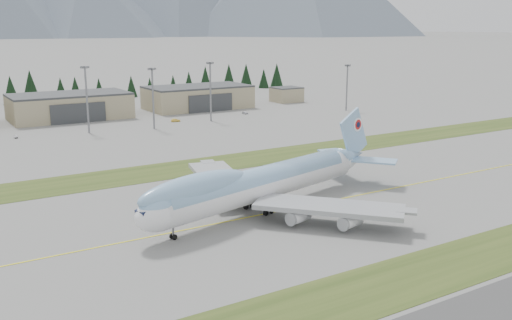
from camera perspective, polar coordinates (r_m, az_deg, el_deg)
ground at (r=126.40m, az=5.83°, el=-4.42°), size 7000.00×7000.00×0.00m
grass_strip_near at (r=100.91m, az=19.24°, el=-9.77°), size 400.00×14.00×0.08m
grass_strip_far at (r=163.02m, az=-3.81°, el=-0.35°), size 400.00×18.00×0.08m
taxiway_line_main at (r=126.40m, az=5.83°, el=-4.42°), size 400.00×0.40×0.02m
boeing_747_freighter at (r=119.59m, az=0.50°, el=-2.29°), size 71.16×59.49×18.70m
hangar_center at (r=254.22m, az=-18.11°, el=5.15°), size 48.00×26.60×10.80m
hangar_right at (r=274.39m, az=-5.82°, el=6.28°), size 48.00×26.60×10.80m
control_shed at (r=298.09m, az=3.08°, el=6.57°), size 14.00×12.00×7.60m
floodlight_masts at (r=221.54m, az=-10.69°, el=7.32°), size 191.16×9.02×24.43m
service_vehicle_a at (r=217.34m, az=-22.86°, el=2.05°), size 1.69×3.38×1.11m
service_vehicle_b at (r=236.97m, az=-8.04°, el=3.81°), size 4.00×2.22×1.25m
service_vehicle_c at (r=256.10m, az=-1.09°, el=4.64°), size 1.98×4.10×1.15m
conifer_belt at (r=319.33m, az=-17.30°, el=7.05°), size 273.86×16.08×16.75m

